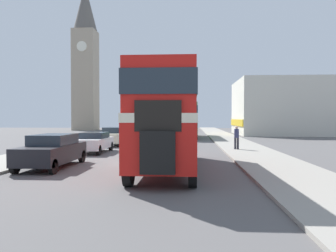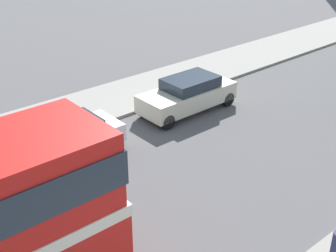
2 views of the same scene
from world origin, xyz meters
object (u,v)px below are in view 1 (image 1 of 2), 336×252
(car_parked_mid, at_px, (94,142))
(double_decker_bus, at_px, (168,113))
(car_parked_near, at_px, (52,150))
(car_parked_far, at_px, (114,136))
(bus_distant, at_px, (186,117))
(church_tower, at_px, (85,56))
(pedestrian_walking, at_px, (237,136))

(car_parked_mid, bearing_deg, double_decker_bus, -51.19)
(car_parked_near, distance_m, car_parked_mid, 6.56)
(car_parked_far, bearing_deg, car_parked_mid, -89.64)
(bus_distant, height_order, church_tower, church_tower)
(pedestrian_walking, bearing_deg, bus_distant, 103.46)
(car_parked_mid, height_order, car_parked_far, car_parked_far)
(car_parked_mid, height_order, pedestrian_walking, pedestrian_walking)
(bus_distant, xyz_separation_m, car_parked_far, (-5.98, -11.53, -1.61))
(bus_distant, bearing_deg, car_parked_far, -117.40)
(double_decker_bus, relative_size, car_parked_mid, 2.40)
(car_parked_mid, bearing_deg, church_tower, 108.63)
(car_parked_near, xyz_separation_m, pedestrian_walking, (9.72, 8.38, 0.25))
(bus_distant, relative_size, church_tower, 0.38)
(bus_distant, bearing_deg, car_parked_near, -103.98)
(car_parked_near, relative_size, church_tower, 0.16)
(car_parked_mid, bearing_deg, car_parked_far, 90.36)
(double_decker_bus, bearing_deg, bus_distant, 88.72)
(pedestrian_walking, bearing_deg, car_parked_far, 157.10)
(car_parked_mid, bearing_deg, pedestrian_walking, 10.65)
(double_decker_bus, distance_m, car_parked_far, 13.86)
(bus_distant, distance_m, pedestrian_walking, 16.13)
(bus_distant, xyz_separation_m, car_parked_near, (-5.98, -24.01, -1.60))
(car_parked_near, xyz_separation_m, car_parked_mid, (0.04, 6.56, -0.08))
(church_tower, bearing_deg, car_parked_near, -73.90)
(car_parked_far, relative_size, church_tower, 0.16)
(double_decker_bus, relative_size, pedestrian_walking, 5.89)
(car_parked_near, bearing_deg, double_decker_bus, -1.61)
(bus_distant, bearing_deg, double_decker_bus, -91.28)
(bus_distant, relative_size, pedestrian_walking, 6.41)
(car_parked_near, distance_m, car_parked_far, 12.48)
(pedestrian_walking, bearing_deg, church_tower, 121.26)
(car_parked_far, bearing_deg, double_decker_bus, -66.72)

